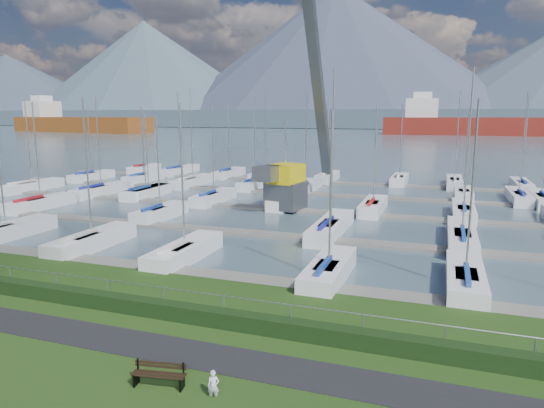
% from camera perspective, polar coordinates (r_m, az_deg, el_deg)
% --- Properties ---
extents(path, '(160.00, 2.00, 0.04)m').
position_cam_1_polar(path, '(20.31, -14.71, -15.77)').
color(path, black).
rests_on(path, grass).
extents(water, '(800.00, 540.00, 0.20)m').
position_cam_1_polar(water, '(278.31, 17.33, 8.12)').
color(water, '#485E6A').
extents(hedge, '(80.00, 0.70, 0.70)m').
position_cam_1_polar(hedge, '(22.16, -10.92, -12.34)').
color(hedge, black).
rests_on(hedge, grass).
extents(fence, '(80.00, 0.04, 0.04)m').
position_cam_1_polar(fence, '(22.17, -10.47, -9.96)').
color(fence, '#909398').
rests_on(fence, grass).
extents(foothill, '(900.00, 80.00, 12.00)m').
position_cam_1_polar(foothill, '(348.12, 17.84, 9.53)').
color(foothill, '#435362').
rests_on(foothill, water).
extents(mountains, '(1190.00, 360.00, 115.00)m').
position_cam_1_polar(mountains, '(424.28, 19.51, 15.03)').
color(mountains, '#3C4858').
rests_on(mountains, water).
extents(docks, '(90.00, 41.60, 0.25)m').
position_cam_1_polar(docks, '(46.10, 5.77, -0.94)').
color(docks, slate).
rests_on(docks, water).
extents(bench_right, '(1.84, 0.72, 0.85)m').
position_cam_1_polar(bench_right, '(17.37, -13.13, -18.96)').
color(bench_right, black).
rests_on(bench_right, grass).
extents(person, '(0.44, 0.36, 1.04)m').
position_cam_1_polar(person, '(16.50, -6.91, -20.04)').
color(person, silver).
rests_on(person, grass).
extents(crane, '(4.73, 13.38, 22.35)m').
position_cam_1_polar(crane, '(47.31, 2.64, 6.18)').
color(crane, '#575A5F').
rests_on(crane, water).
extents(cargo_ship_west, '(87.04, 31.90, 21.50)m').
position_cam_1_polar(cargo_ship_west, '(279.47, -22.16, 8.68)').
color(cargo_ship_west, brown).
rests_on(cargo_ship_west, water).
extents(cargo_ship_mid, '(110.21, 18.02, 21.50)m').
position_cam_1_polar(cargo_ship_mid, '(239.93, 25.39, 8.21)').
color(cargo_ship_mid, maroon).
rests_on(cargo_ship_mid, water).
extents(sailboat_fleet, '(74.94, 49.91, 12.81)m').
position_cam_1_polar(sailboat_fleet, '(48.65, 6.79, 6.23)').
color(sailboat_fleet, '#1F2D9B').
rests_on(sailboat_fleet, water).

